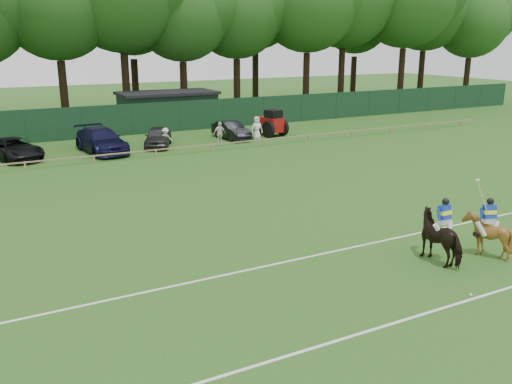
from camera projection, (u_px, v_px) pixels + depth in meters
ground at (282, 250)px, 19.83m from camera, size 160.00×160.00×0.00m
horse_dark at (442, 237)px, 18.65m from camera, size 1.06×2.10×1.73m
horse_chestnut at (486, 235)px, 19.16m from camera, size 1.66×1.76×1.56m
suv_black at (14, 149)px, 34.59m from camera, size 3.82×5.43×1.38m
sedan_navy at (101, 140)px, 36.72m from camera, size 2.97×5.91×1.65m
hatch_grey at (158, 137)px, 38.71m from camera, size 3.24×4.51×1.43m
estate_black at (231, 130)px, 41.72m from camera, size 1.66×4.18×1.35m
spectator_left at (166, 138)px, 38.02m from camera, size 1.01×0.67×1.47m
spectator_mid at (220, 134)px, 39.19m from camera, size 1.05×0.54×1.72m
spectator_right at (257, 128)px, 41.24m from camera, size 0.93×0.66×1.80m
rider_dark at (445, 216)px, 18.44m from camera, size 0.94×0.39×1.41m
rider_chestnut at (489, 216)px, 18.95m from camera, size 0.92×0.75×2.05m
polo_ball at (471, 295)px, 16.26m from camera, size 0.09×0.09×0.09m
pitch_lines at (339, 287)px, 16.85m from camera, size 60.00×5.10×0.01m
pitch_rail at (141, 151)px, 35.02m from camera, size 62.10×0.10×0.50m
perimeter_fence at (107, 121)px, 42.45m from camera, size 92.08×0.08×2.50m
utility_shed at (168, 109)px, 47.63m from camera, size 8.40×4.40×3.04m
tree_row at (110, 122)px, 50.50m from camera, size 96.00×12.00×21.00m
tractor at (272, 124)px, 42.97m from camera, size 2.06×2.72×2.08m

